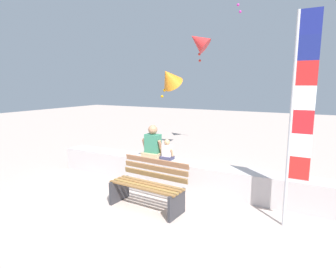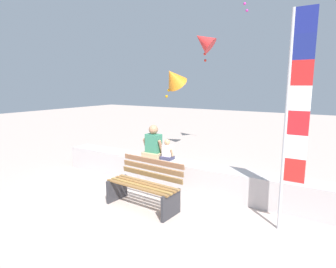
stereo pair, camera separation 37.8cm
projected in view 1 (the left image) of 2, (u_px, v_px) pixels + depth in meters
name	position (u px, v px, depth m)	size (l,w,h in m)	color
ground_plane	(156.00, 199.00, 5.71)	(40.00, 40.00, 0.00)	#BCA79C
seawall_ledge	(177.00, 173.00, 6.44)	(6.37, 0.53, 0.58)	#B8AFAE
park_bench	(149.00, 186.00, 5.30)	(1.46, 0.69, 0.88)	brown
person_adult	(153.00, 145.00, 6.66)	(0.50, 0.37, 0.77)	tan
person_child	(167.00, 152.00, 6.51)	(0.31, 0.23, 0.47)	#363652
flag_banner	(299.00, 109.00, 4.29)	(0.34, 0.05, 3.35)	#B7B7BC
kite_orange	(169.00, 78.00, 8.10)	(0.81, 0.93, 0.97)	orange
kite_red	(199.00, 41.00, 8.40)	(0.84, 0.68, 0.95)	red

